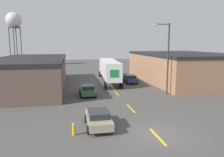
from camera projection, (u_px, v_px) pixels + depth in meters
name	position (u px, v px, depth m)	size (l,w,h in m)	color
ground_plane	(155.00, 134.00, 16.31)	(160.00, 160.00, 0.00)	#4C4947
road_centerline	(131.00, 108.00, 22.67)	(0.20, 17.30, 0.01)	gold
warehouse_left	(32.00, 73.00, 33.41)	(9.96, 22.49, 4.56)	brown
warehouse_right	(182.00, 67.00, 39.57)	(13.77, 22.29, 5.02)	#9E7051
semi_truck	(109.00, 68.00, 38.80)	(3.62, 16.06, 3.83)	silver
parked_car_left_near	(98.00, 118.00, 17.51)	(2.03, 4.12, 1.38)	tan
parked_car_right_far	(130.00, 79.00, 37.45)	(2.03, 4.12, 1.38)	navy
parked_car_left_far	(88.00, 90.00, 28.29)	(2.03, 4.12, 1.38)	#2D5B38
water_tower	(14.00, 21.00, 64.04)	(4.57, 4.57, 15.85)	#47474C
street_lamp	(167.00, 55.00, 28.12)	(2.24, 0.32, 9.23)	#2D2D30
fire_hydrant	(74.00, 129.00, 15.92)	(0.22, 0.22, 0.94)	gold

